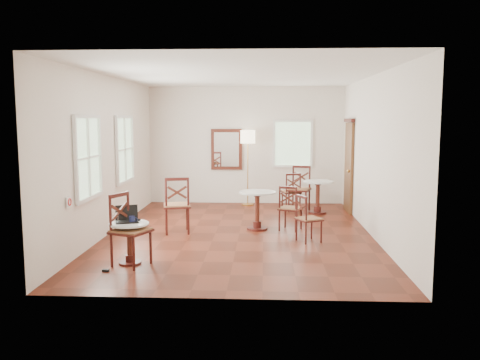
% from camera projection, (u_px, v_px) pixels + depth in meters
% --- Properties ---
extents(ground, '(7.00, 7.00, 0.00)m').
position_uv_depth(ground, '(239.00, 233.00, 9.61)').
color(ground, '#561C0E').
rests_on(ground, ground).
extents(room_shell, '(5.02, 7.02, 3.01)m').
position_uv_depth(room_shell, '(237.00, 135.00, 9.65)').
color(room_shell, white).
rests_on(room_shell, ground).
extents(cafe_table_near, '(0.60, 0.60, 0.63)m').
position_uv_depth(cafe_table_near, '(129.00, 239.00, 7.58)').
color(cafe_table_near, '#441611').
rests_on(cafe_table_near, ground).
extents(cafe_table_mid, '(0.72, 0.72, 0.76)m').
position_uv_depth(cafe_table_mid, '(257.00, 206.00, 9.90)').
color(cafe_table_mid, '#441611').
rests_on(cafe_table_mid, ground).
extents(cafe_table_back, '(0.72, 0.72, 0.76)m').
position_uv_depth(cafe_table_back, '(318.00, 193.00, 11.60)').
color(cafe_table_back, '#441611').
rests_on(cafe_table_back, ground).
extents(chair_near_a, '(0.60, 0.60, 1.10)m').
position_uv_depth(chair_near_a, '(177.00, 205.00, 9.60)').
color(chair_near_a, '#441611').
rests_on(chair_near_a, ground).
extents(chair_near_b, '(0.66, 0.66, 1.09)m').
position_uv_depth(chair_near_b, '(129.00, 230.00, 7.49)').
color(chair_near_b, '#441611').
rests_on(chair_near_b, ground).
extents(chair_mid_a, '(0.54, 0.54, 0.89)m').
position_uv_depth(chair_mid_a, '(290.00, 208.00, 9.84)').
color(chair_mid_a, '#441611').
rests_on(chair_mid_a, ground).
extents(chair_mid_b, '(0.52, 0.52, 0.85)m').
position_uv_depth(chair_mid_b, '(308.00, 219.00, 8.93)').
color(chair_mid_b, '#441611').
rests_on(chair_mid_b, ground).
extents(chair_back_a, '(0.50, 0.50, 0.90)m').
position_uv_depth(chair_back_a, '(291.00, 192.00, 12.01)').
color(chair_back_a, '#441611').
rests_on(chair_back_a, ground).
extents(chair_back_b, '(0.62, 0.62, 1.07)m').
position_uv_depth(chair_back_b, '(300.00, 189.00, 11.90)').
color(chair_back_b, '#441611').
rests_on(chair_back_b, ground).
extents(floor_lamp, '(0.37, 0.37, 1.90)m').
position_uv_depth(floor_lamp, '(248.00, 142.00, 12.53)').
color(floor_lamp, '#BF8C3F').
rests_on(floor_lamp, ground).
extents(laptop, '(0.41, 0.37, 0.24)m').
position_uv_depth(laptop, '(127.00, 218.00, 7.64)').
color(laptop, black).
rests_on(laptop, cafe_table_near).
extents(mouse, '(0.11, 0.07, 0.04)m').
position_uv_depth(mouse, '(138.00, 220.00, 7.69)').
color(mouse, black).
rests_on(mouse, cafe_table_near).
extents(navy_mug, '(0.13, 0.09, 0.10)m').
position_uv_depth(navy_mug, '(132.00, 219.00, 7.56)').
color(navy_mug, '#101438').
rests_on(navy_mug, cafe_table_near).
extents(water_glass, '(0.07, 0.07, 0.11)m').
position_uv_depth(water_glass, '(117.00, 220.00, 7.53)').
color(water_glass, white).
rests_on(water_glass, cafe_table_near).
extents(power_adapter, '(0.09, 0.06, 0.04)m').
position_uv_depth(power_adapter, '(106.00, 271.00, 7.22)').
color(power_adapter, black).
rests_on(power_adapter, ground).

